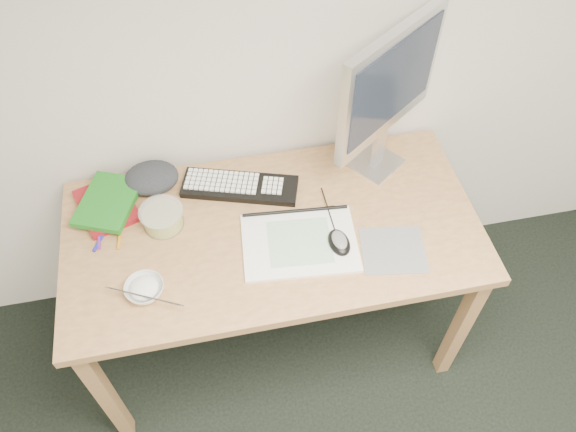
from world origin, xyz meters
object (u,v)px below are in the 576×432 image
at_px(desk, 273,243).
at_px(sketchpad, 300,243).
at_px(rice_bowl, 145,289).
at_px(keyboard, 240,187).
at_px(monitor, 389,87).

bearing_deg(desk, sketchpad, -46.52).
xyz_separation_m(sketchpad, rice_bowl, (-0.51, -0.09, 0.01)).
distance_m(sketchpad, keyboard, 0.32).
bearing_deg(keyboard, rice_bowl, -116.33).
height_order(sketchpad, keyboard, keyboard).
bearing_deg(sketchpad, rice_bowl, -165.18).
bearing_deg(sketchpad, monitor, 45.47).
distance_m(keyboard, rice_bowl, 0.50).
distance_m(sketchpad, monitor, 0.58).
relative_size(desk, monitor, 2.47).
distance_m(sketchpad, rice_bowl, 0.51).
xyz_separation_m(desk, keyboard, (-0.08, 0.20, 0.09)).
bearing_deg(desk, rice_bowl, -158.80).
bearing_deg(keyboard, desk, -50.13).
bearing_deg(rice_bowl, desk, 21.20).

